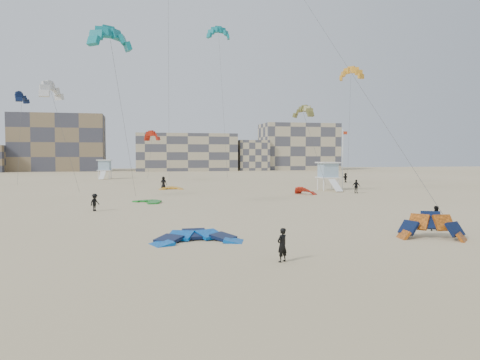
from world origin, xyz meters
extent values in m
plane|color=beige|center=(0.00, 0.00, 0.00)|extent=(320.00, 320.00, 0.00)
imported|color=black|center=(1.30, -3.96, 0.79)|extent=(0.69, 0.63, 1.59)
imported|color=black|center=(13.85, 2.39, 0.83)|extent=(0.96, 0.85, 1.65)
imported|color=black|center=(-9.02, 18.63, 0.78)|extent=(1.09, 1.14, 1.56)
imported|color=black|center=(22.73, 31.97, 0.89)|extent=(1.02, 1.08, 1.79)
imported|color=black|center=(-1.61, 45.07, 0.93)|extent=(1.02, 0.78, 1.86)
imported|color=black|center=(32.03, 55.25, 0.88)|extent=(0.53, 1.63, 1.76)
cylinder|color=#3F3F3F|center=(-6.46, 19.87, 7.95)|extent=(1.98, 4.52, 13.90)
cylinder|color=#3F3F3F|center=(12.14, 13.08, 12.95)|extent=(2.15, 25.15, 23.92)
cylinder|color=#3F3F3F|center=(-12.80, 28.39, 6.35)|extent=(2.75, 0.36, 10.71)
cylinder|color=#3F3F3F|center=(-0.89, 42.63, 14.51)|extent=(0.80, 13.56, 27.04)
cylinder|color=#3F3F3F|center=(17.15, 32.61, 5.74)|extent=(3.08, 0.45, 9.48)
cylinder|color=#3F3F3F|center=(29.48, 48.53, 9.50)|extent=(1.90, 4.77, 17.01)
cylinder|color=#3F3F3F|center=(-21.97, 48.54, 7.33)|extent=(0.99, 8.09, 12.68)
cylinder|color=#3F3F3F|center=(9.50, 57.06, 13.69)|extent=(1.25, 1.71, 25.39)
cylinder|color=#3F3F3F|center=(-3.15, 61.52, 4.77)|extent=(1.11, 9.33, 7.55)
cube|color=white|center=(21.16, 37.71, 1.83)|extent=(2.78, 2.78, 0.14)
cube|color=#8DABC1|center=(21.16, 37.71, 2.88)|extent=(2.28, 2.28, 1.96)
cube|color=white|center=(21.16, 37.71, 3.94)|extent=(2.88, 2.88, 0.16)
cube|color=white|center=(21.16, 35.06, 0.88)|extent=(1.01, 2.80, 1.62)
cube|color=white|center=(-12.16, 77.98, 1.86)|extent=(3.11, 3.11, 0.14)
cube|color=#8DABC1|center=(-12.16, 77.98, 2.92)|extent=(2.55, 2.55, 1.98)
cube|color=white|center=(-12.16, 77.98, 3.99)|extent=(3.22, 3.22, 0.16)
cube|color=white|center=(-12.16, 75.31, 0.89)|extent=(1.34, 2.92, 1.64)
cylinder|color=white|center=(23.41, 37.75, 4.36)|extent=(0.11, 0.11, 8.73)
cube|color=#AC3117|center=(23.74, 37.75, 8.18)|extent=(0.65, 0.02, 0.44)
cube|color=#756246|center=(-30.00, 134.00, 9.00)|extent=(28.00, 14.00, 18.00)
cube|color=tan|center=(10.00, 130.00, 6.00)|extent=(32.00, 16.00, 12.00)
cube|color=tan|center=(50.00, 132.00, 8.00)|extent=(26.00, 14.00, 16.00)
cube|color=tan|center=(32.00, 128.00, 5.00)|extent=(10.00, 10.00, 10.00)
camera|label=1|loc=(-5.18, -24.54, 4.94)|focal=35.00mm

